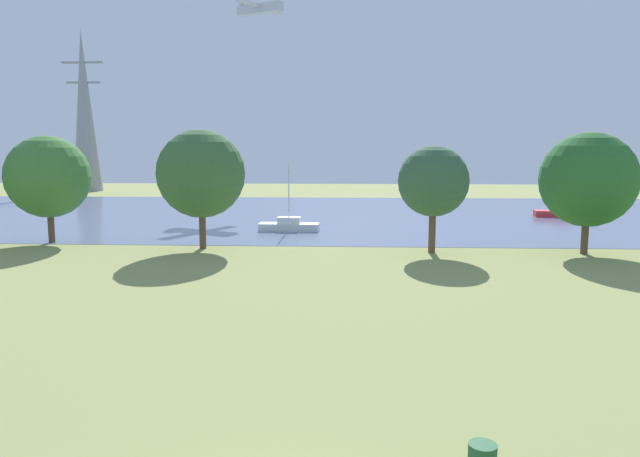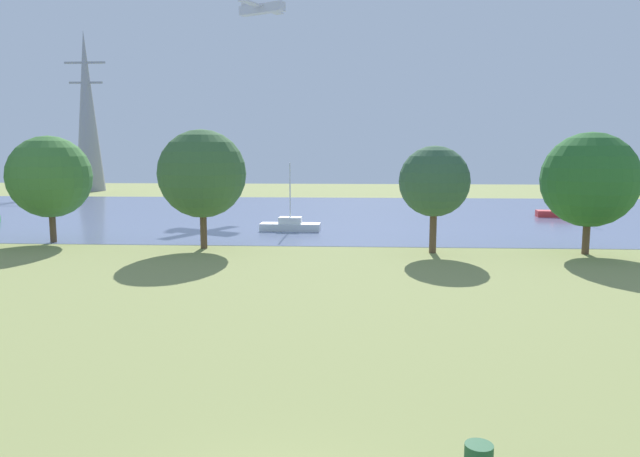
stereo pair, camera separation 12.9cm
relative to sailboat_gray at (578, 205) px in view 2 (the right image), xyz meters
The scene contains 11 objects.
ground_plane 43.68m from the sailboat_gray, 126.77° to the right, with size 160.00×160.00×0.00m, color #8C9351.
water_surface 27.07m from the sailboat_gray, 165.03° to the right, with size 140.00×40.00×0.02m, color slate.
sailboat_gray is the anchor object (origin of this frame).
sailboat_red 9.61m from the sailboat_gray, 118.39° to the right, with size 4.94×2.02×7.38m.
sailboat_white 35.63m from the sailboat_gray, 146.82° to the right, with size 4.85×1.66×5.45m.
tree_east_near 53.00m from the sailboat_gray, 150.27° to the right, with size 5.68×5.68×7.45m.
tree_west_far 44.83m from the sailboat_gray, 140.97° to the right, with size 5.75×5.75×7.80m.
tree_east_far 35.26m from the sailboat_gray, 124.32° to the right, with size 4.43×4.43×6.74m.
tree_mid_shore 30.89m from the sailboat_gray, 109.57° to the right, with size 5.85×5.85×7.57m.
electricity_pylon 71.43m from the sailboat_gray, 159.89° to the left, with size 6.40×4.40×24.63m.
light_aircraft 44.60m from the sailboat_gray, 164.56° to the left, with size 6.22×8.02×2.10m.
Camera 2 is at (1.33, -8.71, 6.51)m, focal length 32.76 mm.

